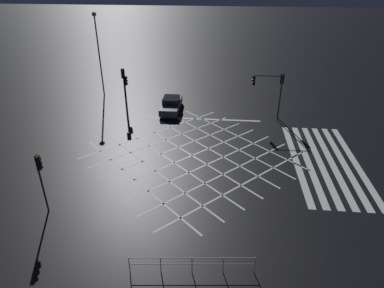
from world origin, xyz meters
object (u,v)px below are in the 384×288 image
(traffic_light_se_main, at_px, (281,87))
(traffic_light_nw_cross, at_px, (40,172))
(street_lamp_east, at_px, (98,41))
(traffic_light_ne_main, at_px, (124,82))
(traffic_light_ne_cross, at_px, (126,86))
(waiting_car, at_px, (171,105))
(traffic_light_se_cross, at_px, (266,87))

(traffic_light_se_main, distance_m, traffic_light_nw_cross, 22.47)
(traffic_light_nw_cross, xyz_separation_m, street_lamp_east, (20.76, 3.26, 3.18))
(traffic_light_se_main, xyz_separation_m, street_lamp_east, (5.00, 19.27, 2.86))
(traffic_light_ne_main, bearing_deg, street_lamp_east, -140.96)
(traffic_light_ne_cross, xyz_separation_m, waiting_car, (0.69, -4.39, -2.06))
(traffic_light_se_main, relative_size, traffic_light_se_cross, 0.98)
(traffic_light_nw_cross, bearing_deg, traffic_light_ne_main, 87.56)
(traffic_light_se_main, xyz_separation_m, traffic_light_ne_main, (0.14, 15.33, 0.03))
(traffic_light_se_main, height_order, waiting_car, traffic_light_se_main)
(traffic_light_ne_main, relative_size, traffic_light_se_cross, 0.99)
(traffic_light_se_main, height_order, traffic_light_nw_cross, traffic_light_se_main)
(traffic_light_nw_cross, height_order, traffic_light_ne_main, traffic_light_ne_main)
(street_lamp_east, bearing_deg, traffic_light_nw_cross, -171.08)
(traffic_light_ne_cross, distance_m, waiting_car, 4.90)
(traffic_light_se_cross, distance_m, waiting_car, 9.83)
(traffic_light_ne_main, xyz_separation_m, traffic_light_se_cross, (-0.75, -13.86, 0.15))
(traffic_light_ne_cross, xyz_separation_m, street_lamp_east, (4.71, 4.10, 3.35))
(traffic_light_nw_cross, relative_size, street_lamp_east, 0.44)
(street_lamp_east, bearing_deg, traffic_light_ne_main, -140.96)
(traffic_light_ne_cross, height_order, traffic_light_ne_main, traffic_light_ne_main)
(street_lamp_east, xyz_separation_m, waiting_car, (-4.03, -8.49, -5.41))
(traffic_light_se_main, distance_m, street_lamp_east, 20.11)
(traffic_light_ne_cross, distance_m, traffic_light_ne_main, 0.56)
(street_lamp_east, height_order, waiting_car, street_lamp_east)
(traffic_light_nw_cross, height_order, traffic_light_se_cross, traffic_light_se_cross)
(traffic_light_ne_cross, xyz_separation_m, traffic_light_ne_main, (-0.14, 0.16, 0.52))
(traffic_light_nw_cross, height_order, waiting_car, traffic_light_nw_cross)
(traffic_light_ne_main, distance_m, waiting_car, 5.30)
(traffic_light_nw_cross, height_order, street_lamp_east, street_lamp_east)
(traffic_light_se_main, relative_size, street_lamp_east, 0.50)
(traffic_light_se_cross, bearing_deg, traffic_light_se_main, -157.57)
(traffic_light_nw_cross, xyz_separation_m, traffic_light_se_cross, (15.15, -14.53, 0.51))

